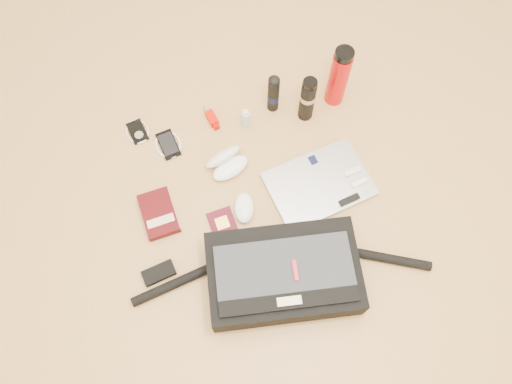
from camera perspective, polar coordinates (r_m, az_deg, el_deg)
The scene contains 14 objects.
ground at distance 1.87m, azimuth 1.00°, elevation -3.77°, with size 4.00×4.00×0.00m, color tan.
messenger_bag at distance 1.75m, azimuth 3.06°, elevation -9.35°, with size 1.07×0.36×0.15m.
laptop at distance 1.93m, azimuth 7.28°, elevation 0.85°, with size 0.43×0.34×0.04m.
book at distance 1.90m, azimuth -11.01°, elevation -2.44°, with size 0.15×0.20×0.03m.
passport at distance 1.87m, azimuth -3.77°, elevation -3.83°, with size 0.11×0.15×0.01m.
mouse at distance 1.87m, azimuth -1.36°, elevation -1.83°, with size 0.09×0.13×0.04m.
sunglasses_case at distance 1.93m, azimuth -3.36°, elevation 3.39°, with size 0.19×0.18×0.09m.
ipod at distance 2.08m, azimuth -13.40°, elevation 6.73°, with size 0.11×0.12×0.01m.
phone at distance 2.03m, azimuth -10.00°, elevation 5.37°, with size 0.12×0.14×0.01m.
inhaler at distance 2.06m, azimuth -5.12°, elevation 8.50°, with size 0.05×0.12×0.03m.
spray_bottle at distance 2.00m, azimuth -1.17°, elevation 8.30°, with size 0.04×0.04×0.12m.
aerosol_can at distance 2.01m, azimuth 2.00°, elevation 11.19°, with size 0.05×0.05×0.20m.
thermos_black at distance 1.99m, azimuth 5.90°, elevation 10.51°, with size 0.08×0.08×0.23m.
thermos_red at distance 2.02m, azimuth 9.44°, elevation 12.85°, with size 0.10×0.10×0.30m.
Camera 1 is at (-0.15, -0.59, 1.76)m, focal length 35.00 mm.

